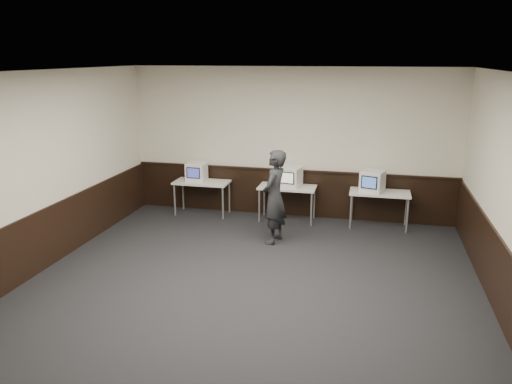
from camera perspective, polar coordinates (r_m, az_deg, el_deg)
floor at (r=7.48m, az=-1.28°, el=-11.84°), size 8.00×8.00×0.00m
ceiling at (r=6.65m, az=-1.44°, el=13.47°), size 8.00×8.00×0.00m
back_wall at (r=10.73m, az=4.04°, el=5.57°), size 7.00×0.00×7.00m
front_wall at (r=3.48m, az=-18.94°, el=-17.18°), size 7.00×0.00×7.00m
left_wall at (r=8.46m, az=-24.97°, el=1.49°), size 0.00×8.00×8.00m
wainscot_back at (r=10.95m, az=3.91°, el=-0.13°), size 6.98×0.04×1.00m
wainscot_left at (r=8.75m, az=-24.06°, el=-5.52°), size 0.04×7.98×1.00m
wainscot_right at (r=7.29m, az=26.67°, el=-9.98°), size 0.04×7.98×1.00m
wainscot_rail at (r=10.80m, az=3.94°, el=2.51°), size 6.98×0.06×0.04m
desk_left at (r=11.00m, az=-6.21°, el=0.86°), size 1.20×0.60×0.75m
desk_center at (r=10.54m, az=3.59°, el=0.27°), size 1.20×0.60×0.75m
desk_right at (r=10.41m, az=13.95°, el=-0.36°), size 1.20×0.60×0.75m
emac_left at (r=11.02m, az=-6.81°, el=2.33°), size 0.40×0.44×0.40m
emac_center at (r=10.49m, az=3.97°, el=1.77°), size 0.49×0.51×0.42m
emac_right at (r=10.33m, az=13.17°, el=1.22°), size 0.54×0.56×0.43m
person at (r=9.24m, az=2.12°, el=-0.57°), size 0.54×0.71×1.77m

